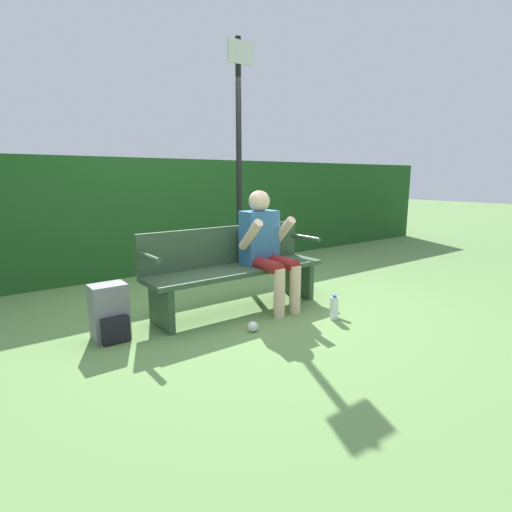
{
  "coord_description": "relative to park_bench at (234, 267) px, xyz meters",
  "views": [
    {
      "loc": [
        -2.17,
        -3.19,
        1.32
      ],
      "look_at": [
        0.15,
        -0.1,
        0.55
      ],
      "focal_mm": 28.0,
      "sensor_mm": 36.0,
      "label": 1
    }
  ],
  "objects": [
    {
      "name": "backpack",
      "position": [
        -1.26,
        -0.03,
        -0.21
      ],
      "size": [
        0.28,
        0.28,
        0.46
      ],
      "color": "slate",
      "rests_on": "ground"
    },
    {
      "name": "ground_plane",
      "position": [
        0.0,
        -0.06,
        -0.43
      ],
      "size": [
        40.0,
        40.0,
        0.0
      ],
      "primitive_type": "plane",
      "color": "#668E4C"
    },
    {
      "name": "hedge_back",
      "position": [
        0.0,
        2.15,
        0.35
      ],
      "size": [
        12.0,
        0.47,
        1.57
      ],
      "color": "#1E4C1E",
      "rests_on": "ground"
    },
    {
      "name": "park_bench",
      "position": [
        0.0,
        0.0,
        0.0
      ],
      "size": [
        1.88,
        0.48,
        0.83
      ],
      "color": "#334C33",
      "rests_on": "ground"
    },
    {
      "name": "water_bottle",
      "position": [
        0.57,
        -0.83,
        -0.32
      ],
      "size": [
        0.08,
        0.08,
        0.23
      ],
      "color": "white",
      "rests_on": "ground"
    },
    {
      "name": "person_seated",
      "position": [
        0.3,
        -0.12,
        0.22
      ],
      "size": [
        0.5,
        0.62,
        1.19
      ],
      "color": "#336699",
      "rests_on": "ground"
    },
    {
      "name": "signpost",
      "position": [
        0.74,
        0.98,
        1.22
      ],
      "size": [
        0.35,
        0.09,
        2.96
      ],
      "color": "black",
      "rests_on": "ground"
    },
    {
      "name": "litter_crumple",
      "position": [
        -0.23,
        -0.62,
        -0.39
      ],
      "size": [
        0.09,
        0.09,
        0.09
      ],
      "color": "silver",
      "rests_on": "ground"
    },
    {
      "name": "parked_car",
      "position": [
        3.61,
        12.4,
        0.22
      ],
      "size": [
        2.39,
        4.65,
        1.35
      ],
      "rotation": [
        0.0,
        0.0,
        1.4
      ],
      "color": "silver",
      "rests_on": "ground"
    }
  ]
}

